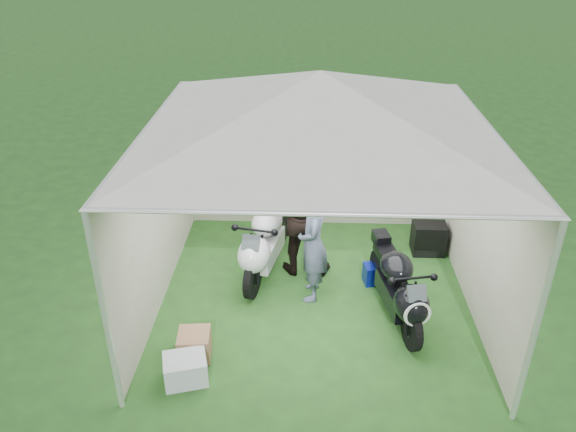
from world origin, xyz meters
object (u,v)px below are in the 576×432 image
person_dark_jacket (300,213)px  crate_1 (195,345)px  motorcycle_white (264,241)px  motorcycle_black (399,287)px  canopy_tent (319,107)px  equipment_box (428,238)px  person_blue_jacket (313,243)px  crate_0 (185,369)px  paddock_stand (377,273)px

person_dark_jacket → crate_1: person_dark_jacket is taller
motorcycle_white → motorcycle_black: bearing=-17.1°
canopy_tent → equipment_box: bearing=33.7°
person_dark_jacket → person_blue_jacket: person_dark_jacket is taller
crate_1 → person_blue_jacket: bearing=42.4°
motorcycle_black → person_dark_jacket: bearing=127.6°
motorcycle_white → crate_0: bearing=-96.3°
motorcycle_black → equipment_box: motorcycle_black is taller
canopy_tent → crate_1: (-1.37, -1.26, -2.41)m
crate_0 → crate_1: crate_1 is taller
person_blue_jacket → equipment_box: 2.16m
person_blue_jacket → motorcycle_black: bearing=68.3°
canopy_tent → paddock_stand: size_ratio=15.24×
motorcycle_black → person_blue_jacket: size_ratio=1.09×
paddock_stand → person_blue_jacket: size_ratio=0.23×
equipment_box → crate_0: bearing=-138.2°
paddock_stand → crate_1: (-2.24, -1.56, 0.02)m
motorcycle_black → motorcycle_white: bearing=139.9°
canopy_tent → motorcycle_black: canopy_tent is taller
canopy_tent → crate_1: 3.05m
motorcycle_black → crate_0: 2.70m
motorcycle_black → paddock_stand: size_ratio=4.74×
canopy_tent → equipment_box: 3.10m
motorcycle_white → paddock_stand: 1.62m
motorcycle_black → crate_0: bearing=-165.5°
person_blue_jacket → equipment_box: person_blue_jacket is taller
motorcycle_black → equipment_box: bearing=56.2°
motorcycle_black → equipment_box: (0.68, 1.62, -0.25)m
crate_1 → person_dark_jacket: bearing=57.9°
canopy_tent → person_dark_jacket: canopy_tent is taller
motorcycle_white → motorcycle_black: size_ratio=1.07×
paddock_stand → crate_1: bearing=-145.1°
paddock_stand → crate_0: bearing=-139.4°
person_dark_jacket → person_blue_jacket: (0.18, -0.63, -0.10)m
paddock_stand → crate_0: crate_0 is taller
equipment_box → crate_0: size_ratio=1.05×
motorcycle_white → equipment_box: bearing=27.5°
equipment_box → motorcycle_white: bearing=-164.6°
crate_0 → crate_1: bearing=85.6°
paddock_stand → person_blue_jacket: bearing=-159.6°
canopy_tent → paddock_stand: (0.87, 0.30, -2.44)m
equipment_box → crate_1: size_ratio=1.33×
canopy_tent → motorcycle_white: size_ratio=3.01×
crate_1 → canopy_tent: bearing=42.5°
paddock_stand → person_dark_jacket: size_ratio=0.21×
motorcycle_white → motorcycle_black: motorcycle_white is taller
motorcycle_white → crate_0: size_ratio=4.11×
crate_0 → motorcycle_white: bearing=71.6°
person_blue_jacket → canopy_tent: bearing=136.9°
canopy_tent → person_dark_jacket: (-0.21, 0.60, -1.67)m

